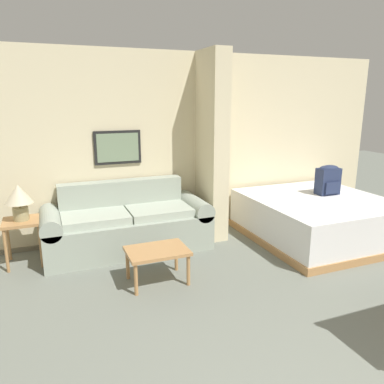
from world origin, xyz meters
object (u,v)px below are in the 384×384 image
object	(u,v)px
table_lamp	(19,198)
backpack	(328,179)
coffee_table	(157,254)
couch	(127,225)
bed	(316,217)

from	to	relation	value
table_lamp	backpack	world-z (taller)	backpack
coffee_table	table_lamp	world-z (taller)	table_lamp
couch	coffee_table	xyz separation A→B (m)	(0.10, -1.04, 0.00)
bed	backpack	distance (m)	0.59
coffee_table	backpack	size ratio (longest dim) A/B	1.51
couch	coffee_table	size ratio (longest dim) A/B	3.29
bed	table_lamp	bearing A→B (deg)	171.29
couch	bed	size ratio (longest dim) A/B	1.11
coffee_table	couch	bearing A→B (deg)	95.45
table_lamp	bed	world-z (taller)	table_lamp
table_lamp	backpack	size ratio (longest dim) A/B	1.00
coffee_table	bed	size ratio (longest dim) A/B	0.34
backpack	coffee_table	bearing A→B (deg)	-168.29
table_lamp	backpack	distance (m)	4.16
couch	coffee_table	world-z (taller)	couch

